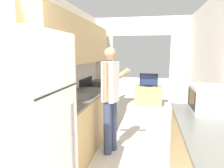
{
  "coord_description": "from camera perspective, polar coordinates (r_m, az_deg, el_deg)",
  "views": [
    {
      "loc": [
        0.28,
        -0.85,
        1.64
      ],
      "look_at": [
        -0.33,
        2.2,
        1.14
      ],
      "focal_mm": 32.0,
      "sensor_mm": 36.0,
      "label": 1
    }
  ],
  "objects": [
    {
      "name": "person",
      "position": [
        3.19,
        -0.5,
        -3.83
      ],
      "size": [
        0.54,
        0.45,
        1.71
      ],
      "rotation": [
        0.0,
        0.0,
        1.23
      ],
      "color": "#384266",
      "rests_on": "ground_plane"
    },
    {
      "name": "tv_cabinet",
      "position": [
        6.24,
        10.3,
        -3.37
      ],
      "size": [
        0.81,
        0.42,
        0.6
      ],
      "color": "tan",
      "rests_on": "ground_plane"
    },
    {
      "name": "range_oven",
      "position": [
        4.56,
        -3.82,
        -5.78
      ],
      "size": [
        0.66,
        0.79,
        1.06
      ],
      "color": "black",
      "rests_on": "ground_plane"
    },
    {
      "name": "television",
      "position": [
        6.11,
        10.42,
        1.08
      ],
      "size": [
        0.54,
        0.16,
        0.39
      ],
      "color": "black",
      "rests_on": "tv_cabinet"
    },
    {
      "name": "refrigerator",
      "position": [
        2.07,
        -23.02,
        -12.25
      ],
      "size": [
        0.7,
        0.8,
        1.82
      ],
      "color": "white",
      "rests_on": "ground_plane"
    },
    {
      "name": "counter_left",
      "position": [
        3.66,
        -7.96,
        -9.69
      ],
      "size": [
        0.62,
        3.07,
        0.92
      ],
      "color": "tan",
      "rests_on": "ground_plane"
    },
    {
      "name": "microwave",
      "position": [
        2.66,
        25.93,
        -3.93
      ],
      "size": [
        0.4,
        0.48,
        0.32
      ],
      "color": "white",
      "rests_on": "counter_right"
    },
    {
      "name": "wall_left",
      "position": [
        3.21,
        -14.91,
        6.18
      ],
      "size": [
        0.38,
        6.7,
        2.5
      ],
      "color": "white",
      "rests_on": "ground_plane"
    },
    {
      "name": "wall_far_with_doorway",
      "position": [
        5.19,
        8.17,
        6.66
      ],
      "size": [
        2.76,
        0.06,
        2.5
      ],
      "color": "white",
      "rests_on": "ground_plane"
    }
  ]
}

